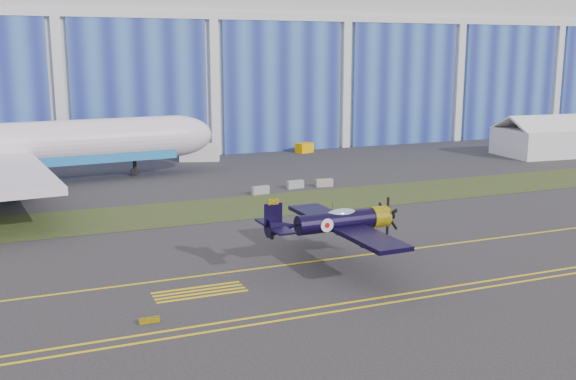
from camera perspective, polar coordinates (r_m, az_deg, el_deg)
name	(u,v)px	position (r m, az deg, el deg)	size (l,w,h in m)	color
ground	(379,234)	(58.34, 7.70, -3.68)	(260.00, 260.00, 0.00)	#333133
grass_median	(312,201)	(70.42, 2.01, -0.92)	(260.00, 10.00, 0.02)	#475128
hangar	(178,54)	(123.69, -9.29, 11.28)	(220.00, 45.70, 30.00)	silver
taxiway_centreline	(411,249)	(54.25, 10.35, -4.93)	(200.00, 0.20, 0.02)	yellow
edge_line_near	(489,287)	(46.96, 16.66, -7.86)	(80.00, 0.20, 0.02)	yellow
edge_line_far	(479,282)	(47.69, 15.90, -7.51)	(80.00, 0.20, 0.02)	yellow
hold_short_ladder	(200,292)	(44.50, -7.50, -8.54)	(6.00, 2.40, 0.02)	yellow
guard_board_left	(149,320)	(40.09, -11.65, -10.75)	(1.20, 0.15, 0.35)	yellow
warbird	(336,222)	(48.16, 4.09, -2.68)	(11.84, 14.15, 4.11)	black
tent	(545,135)	(108.68, 20.94, 4.37)	(13.90, 10.64, 6.14)	white
shipping_container	(200,152)	(97.33, -7.50, 3.18)	(5.62, 2.25, 2.44)	white
tug	(304,148)	(104.67, 1.40, 3.59)	(2.54, 1.59, 1.48)	#FFB100
gse_box	(524,135)	(127.13, 19.34, 4.42)	(2.92, 1.56, 1.75)	#8C9797
barrier_a	(260,190)	(73.70, -2.36, -0.02)	(2.00, 0.60, 0.90)	gray
barrier_b	(295,184)	(76.88, 0.62, 0.47)	(2.00, 0.60, 0.90)	#8D9898
barrier_c	(324,183)	(77.96, 3.09, 0.61)	(2.00, 0.60, 0.90)	gray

